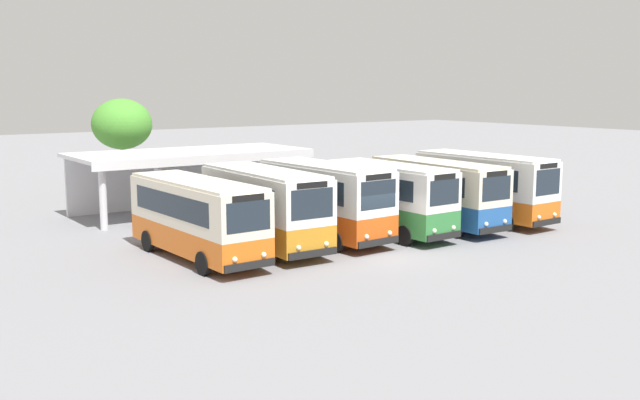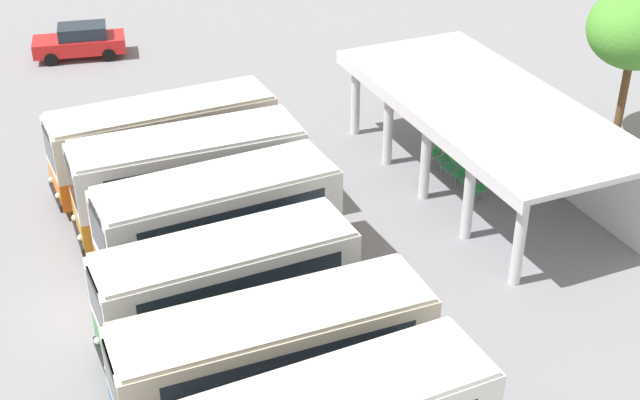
{
  "view_description": "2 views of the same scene",
  "coord_description": "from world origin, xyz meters",
  "px_view_note": "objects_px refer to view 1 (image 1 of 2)",
  "views": [
    {
      "loc": [
        -19.12,
        -22.49,
        6.86
      ],
      "look_at": [
        0.84,
        5.82,
        1.49
      ],
      "focal_mm": 41.04,
      "sensor_mm": 36.0,
      "label": 1
    },
    {
      "loc": [
        21.5,
        -2.38,
        16.05
      ],
      "look_at": [
        -0.3,
        7.18,
        1.93
      ],
      "focal_mm": 49.61,
      "sensor_mm": 36.0,
      "label": 2
    }
  ],
  "objects_px": {
    "waiting_chair_middle_seat": "(181,206)",
    "waiting_chair_fourth_seat": "(191,205)",
    "city_bus_second_in_row": "(264,206)",
    "waiting_chair_far_end_seat": "(211,202)",
    "waiting_chair_end_by_column": "(159,208)",
    "city_bus_fifth_blue": "(436,191)",
    "city_bus_fourth_amber": "(390,196)",
    "waiting_chair_fifth_seat": "(201,204)",
    "city_bus_nearest_orange": "(197,216)",
    "city_bus_far_end_green": "(484,185)",
    "city_bus_middle_cream": "(325,199)",
    "waiting_chair_second_from_end": "(169,207)"
  },
  "relations": [
    {
      "from": "city_bus_second_in_row",
      "to": "city_bus_middle_cream",
      "type": "distance_m",
      "value": 3.14
    },
    {
      "from": "waiting_chair_end_by_column",
      "to": "waiting_chair_fourth_seat",
      "type": "bearing_deg",
      "value": -0.99
    },
    {
      "from": "city_bus_middle_cream",
      "to": "waiting_chair_second_from_end",
      "type": "distance_m",
      "value": 10.45
    },
    {
      "from": "city_bus_middle_cream",
      "to": "city_bus_fifth_blue",
      "type": "height_order",
      "value": "city_bus_middle_cream"
    },
    {
      "from": "waiting_chair_far_end_seat",
      "to": "waiting_chair_fourth_seat",
      "type": "bearing_deg",
      "value": -176.16
    },
    {
      "from": "city_bus_second_in_row",
      "to": "waiting_chair_end_by_column",
      "type": "distance_m",
      "value": 9.89
    },
    {
      "from": "waiting_chair_end_by_column",
      "to": "waiting_chair_fifth_seat",
      "type": "relative_size",
      "value": 1.0
    },
    {
      "from": "waiting_chair_fifth_seat",
      "to": "waiting_chair_middle_seat",
      "type": "bearing_deg",
      "value": -176.03
    },
    {
      "from": "city_bus_far_end_green",
      "to": "waiting_chair_middle_seat",
      "type": "relative_size",
      "value": 9.22
    },
    {
      "from": "waiting_chair_second_from_end",
      "to": "waiting_chair_far_end_seat",
      "type": "height_order",
      "value": "same"
    },
    {
      "from": "waiting_chair_far_end_seat",
      "to": "city_bus_second_in_row",
      "type": "bearing_deg",
      "value": -103.81
    },
    {
      "from": "waiting_chair_middle_seat",
      "to": "waiting_chair_fifth_seat",
      "type": "relative_size",
      "value": 1.0
    },
    {
      "from": "waiting_chair_end_by_column",
      "to": "city_bus_fifth_blue",
      "type": "bearing_deg",
      "value": -45.93
    },
    {
      "from": "waiting_chair_middle_seat",
      "to": "city_bus_middle_cream",
      "type": "bearing_deg",
      "value": -75.21
    },
    {
      "from": "waiting_chair_middle_seat",
      "to": "waiting_chair_far_end_seat",
      "type": "height_order",
      "value": "same"
    },
    {
      "from": "waiting_chair_end_by_column",
      "to": "waiting_chair_fifth_seat",
      "type": "distance_m",
      "value": 2.45
    },
    {
      "from": "city_bus_fourth_amber",
      "to": "waiting_chair_fifth_seat",
      "type": "bearing_deg",
      "value": 112.93
    },
    {
      "from": "city_bus_fourth_amber",
      "to": "city_bus_fifth_blue",
      "type": "bearing_deg",
      "value": 2.84
    },
    {
      "from": "waiting_chair_end_by_column",
      "to": "waiting_chair_fourth_seat",
      "type": "relative_size",
      "value": 1.0
    },
    {
      "from": "city_bus_nearest_orange",
      "to": "waiting_chair_fourth_seat",
      "type": "relative_size",
      "value": 9.45
    },
    {
      "from": "city_bus_fifth_blue",
      "to": "city_bus_fourth_amber",
      "type": "bearing_deg",
      "value": -177.16
    },
    {
      "from": "city_bus_fourth_amber",
      "to": "waiting_chair_fourth_seat",
      "type": "xyz_separation_m",
      "value": [
        -5.1,
        10.54,
        -1.31
      ]
    },
    {
      "from": "city_bus_second_in_row",
      "to": "city_bus_fourth_amber",
      "type": "height_order",
      "value": "city_bus_second_in_row"
    },
    {
      "from": "waiting_chair_middle_seat",
      "to": "waiting_chair_second_from_end",
      "type": "bearing_deg",
      "value": 168.58
    },
    {
      "from": "waiting_chair_end_by_column",
      "to": "waiting_chair_middle_seat",
      "type": "relative_size",
      "value": 1.0
    },
    {
      "from": "city_bus_second_in_row",
      "to": "waiting_chair_fourth_seat",
      "type": "xyz_separation_m",
      "value": [
        1.19,
        9.74,
        -1.36
      ]
    },
    {
      "from": "waiting_chair_end_by_column",
      "to": "waiting_chair_fourth_seat",
      "type": "distance_m",
      "value": 1.84
    },
    {
      "from": "waiting_chair_fifth_seat",
      "to": "city_bus_far_end_green",
      "type": "bearing_deg",
      "value": -44.7
    },
    {
      "from": "waiting_chair_fourth_seat",
      "to": "waiting_chair_far_end_seat",
      "type": "bearing_deg",
      "value": 3.84
    },
    {
      "from": "city_bus_far_end_green",
      "to": "waiting_chair_fifth_seat",
      "type": "height_order",
      "value": "city_bus_far_end_green"
    },
    {
      "from": "waiting_chair_second_from_end",
      "to": "city_bus_fourth_amber",
      "type": "bearing_deg",
      "value": -59.28
    },
    {
      "from": "city_bus_second_in_row",
      "to": "city_bus_far_end_green",
      "type": "relative_size",
      "value": 0.97
    },
    {
      "from": "waiting_chair_fifth_seat",
      "to": "city_bus_nearest_orange",
      "type": "bearing_deg",
      "value": -116.69
    },
    {
      "from": "city_bus_second_in_row",
      "to": "waiting_chair_far_end_seat",
      "type": "height_order",
      "value": "city_bus_second_in_row"
    },
    {
      "from": "waiting_chair_fourth_seat",
      "to": "waiting_chair_far_end_seat",
      "type": "relative_size",
      "value": 1.0
    },
    {
      "from": "waiting_chair_fifth_seat",
      "to": "waiting_chair_far_end_seat",
      "type": "height_order",
      "value": "same"
    },
    {
      "from": "city_bus_nearest_orange",
      "to": "waiting_chair_far_end_seat",
      "type": "xyz_separation_m",
      "value": [
        5.56,
        9.85,
        -1.26
      ]
    },
    {
      "from": "city_bus_nearest_orange",
      "to": "waiting_chair_far_end_seat",
      "type": "bearing_deg",
      "value": 60.56
    },
    {
      "from": "waiting_chair_second_from_end",
      "to": "waiting_chair_fourth_seat",
      "type": "bearing_deg",
      "value": -5.05
    },
    {
      "from": "city_bus_middle_cream",
      "to": "waiting_chair_second_from_end",
      "type": "xyz_separation_m",
      "value": [
        -3.18,
        9.85,
        -1.39
      ]
    },
    {
      "from": "waiting_chair_far_end_seat",
      "to": "city_bus_far_end_green",
      "type": "bearing_deg",
      "value": -46.42
    },
    {
      "from": "city_bus_fifth_blue",
      "to": "waiting_chair_fifth_seat",
      "type": "relative_size",
      "value": 9.24
    },
    {
      "from": "waiting_chair_middle_seat",
      "to": "waiting_chair_fourth_seat",
      "type": "xyz_separation_m",
      "value": [
        0.61,
        0.02,
        0.0
      ]
    },
    {
      "from": "city_bus_far_end_green",
      "to": "waiting_chair_fourth_seat",
      "type": "distance_m",
      "value": 15.61
    },
    {
      "from": "city_bus_nearest_orange",
      "to": "city_bus_fifth_blue",
      "type": "xyz_separation_m",
      "value": [
        12.57,
        -0.62,
        0.03
      ]
    },
    {
      "from": "city_bus_fifth_blue",
      "to": "waiting_chair_fifth_seat",
      "type": "bearing_deg",
      "value": 126.13
    },
    {
      "from": "city_bus_nearest_orange",
      "to": "city_bus_fourth_amber",
      "type": "distance_m",
      "value": 9.46
    },
    {
      "from": "waiting_chair_end_by_column",
      "to": "waiting_chair_far_end_seat",
      "type": "height_order",
      "value": "same"
    },
    {
      "from": "city_bus_fourth_amber",
      "to": "waiting_chair_fourth_seat",
      "type": "bearing_deg",
      "value": 115.83
    },
    {
      "from": "city_bus_far_end_green",
      "to": "city_bus_nearest_orange",
      "type": "bearing_deg",
      "value": 176.98
    }
  ]
}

